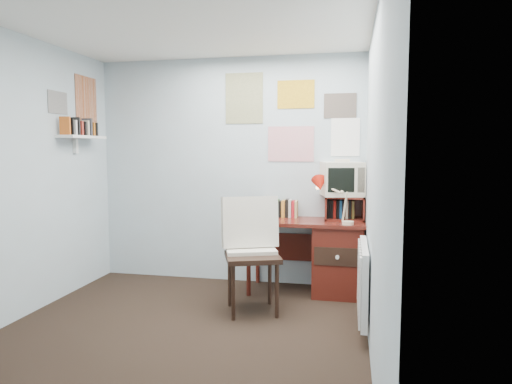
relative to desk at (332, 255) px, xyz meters
The scene contains 14 objects.
ground 1.93m from the desk, 128.37° to the right, with size 3.50×3.50×0.00m, color black.
back_wall 1.47m from the desk, 167.00° to the left, with size 3.00×0.02×2.50m, color #A2B1B9.
right_wall 1.74m from the desk, 77.48° to the right, with size 0.02×3.50×2.50m, color #A2B1B9.
ceiling 2.82m from the desk, 128.37° to the right, with size 3.00×3.50×0.02m, color white.
desk is the anchor object (origin of this frame).
desk_chair 0.99m from the desk, 135.19° to the right, with size 0.52×0.50×1.03m, color black.
desk_lamp 0.61m from the desk, 50.20° to the right, with size 0.29×0.25×0.41m, color red.
tv_riser 0.51m from the desk, 42.96° to the left, with size 0.40×0.30×0.25m, color #501912.
crt_tv 0.81m from the desk, 57.70° to the left, with size 0.40×0.37×0.38m, color beige.
book_row 0.71m from the desk, 160.58° to the left, with size 0.60×0.14×0.22m, color #501912.
radiator 0.97m from the desk, 72.76° to the right, with size 0.09×0.80×0.60m, color white.
wall_shelf 2.87m from the desk, behind, with size 0.20×0.62×0.24m, color white.
posters_back 1.54m from the desk, 150.72° to the left, with size 1.20×0.01×0.90m, color white.
posters_left 3.13m from the desk, behind, with size 0.01×0.70×0.60m, color white.
Camera 1 is at (1.34, -3.20, 1.49)m, focal length 32.00 mm.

